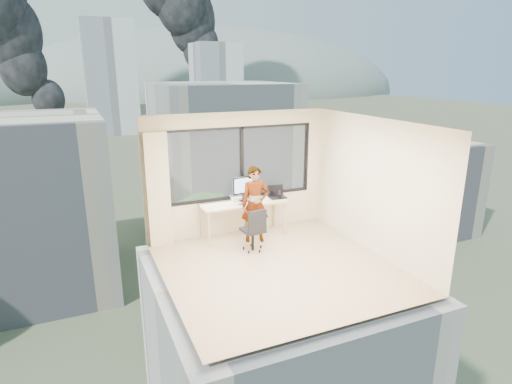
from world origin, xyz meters
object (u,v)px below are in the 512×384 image
game_console (238,197)px  chair (253,229)px  handbag (273,190)px  desk (244,219)px  laptop (278,192)px  monitor (244,188)px  person (255,204)px

game_console → chair: bearing=-93.5°
handbag → desk: bearing=177.7°
game_console → laptop: 0.87m
desk → monitor: size_ratio=3.33×
monitor → handbag: bearing=0.5°
desk → person: person is taller
desk → laptop: laptop is taller
person → chair: bearing=-104.3°
person → desk: bearing=123.4°
desk → person: bearing=-71.4°
laptop → handbag: laptop is taller
desk → handbag: (0.80, 0.24, 0.48)m
desk → monitor: monitor is taller
person → monitor: (-0.07, 0.45, 0.23)m
monitor → laptop: 0.77m
monitor → handbag: monitor is taller
chair → game_console: chair is taller
desk → monitor: (0.05, 0.10, 0.64)m
game_console → desk: bearing=-81.0°
chair → desk: bearing=75.9°
chair → person: 0.60m
laptop → handbag: 0.24m
chair → handbag: 1.44m
monitor → game_console: (-0.08, 0.16, -0.23)m
game_console → person: bearing=-74.5°
monitor → game_console: 0.29m
monitor → game_console: size_ratio=1.71×
handbag → person: bearing=-158.1°
desk → chair: size_ratio=2.01×
game_console → handbag: 0.84m
desk → handbag: handbag is taller
desk → handbag: size_ratio=6.36×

